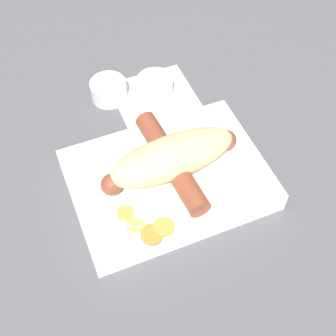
{
  "coord_description": "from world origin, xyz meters",
  "views": [
    {
      "loc": [
        0.13,
        0.33,
        0.51
      ],
      "look_at": [
        0.0,
        0.0,
        0.04
      ],
      "focal_mm": 50.0,
      "sensor_mm": 36.0,
      "label": 1
    }
  ],
  "objects_px": {
    "food_tray": "(168,180)",
    "sausage": "(171,161)",
    "bread_roll": "(173,157)",
    "condiment_cup_far": "(109,91)",
    "condiment_cup_near": "(155,87)"
  },
  "relations": [
    {
      "from": "food_tray",
      "to": "bread_roll",
      "type": "height_order",
      "value": "bread_roll"
    },
    {
      "from": "bread_roll",
      "to": "condiment_cup_near",
      "type": "distance_m",
      "value": 0.17
    },
    {
      "from": "bread_roll",
      "to": "sausage",
      "type": "bearing_deg",
      "value": -9.99
    },
    {
      "from": "bread_roll",
      "to": "condiment_cup_near",
      "type": "height_order",
      "value": "bread_roll"
    },
    {
      "from": "sausage",
      "to": "condiment_cup_far",
      "type": "bearing_deg",
      "value": -81.9
    },
    {
      "from": "bread_roll",
      "to": "condiment_cup_far",
      "type": "xyz_separation_m",
      "value": [
        0.03,
        -0.18,
        -0.04
      ]
    },
    {
      "from": "food_tray",
      "to": "bread_roll",
      "type": "bearing_deg",
      "value": -148.94
    },
    {
      "from": "bread_roll",
      "to": "condiment_cup_far",
      "type": "distance_m",
      "value": 0.19
    },
    {
      "from": "sausage",
      "to": "condiment_cup_near",
      "type": "bearing_deg",
      "value": -104.37
    },
    {
      "from": "food_tray",
      "to": "bread_roll",
      "type": "relative_size",
      "value": 1.44
    },
    {
      "from": "condiment_cup_far",
      "to": "sausage",
      "type": "bearing_deg",
      "value": 98.1
    },
    {
      "from": "food_tray",
      "to": "sausage",
      "type": "height_order",
      "value": "sausage"
    },
    {
      "from": "sausage",
      "to": "condiment_cup_near",
      "type": "distance_m",
      "value": 0.17
    },
    {
      "from": "sausage",
      "to": "condiment_cup_near",
      "type": "relative_size",
      "value": 3.43
    },
    {
      "from": "food_tray",
      "to": "sausage",
      "type": "relative_size",
      "value": 1.32
    }
  ]
}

